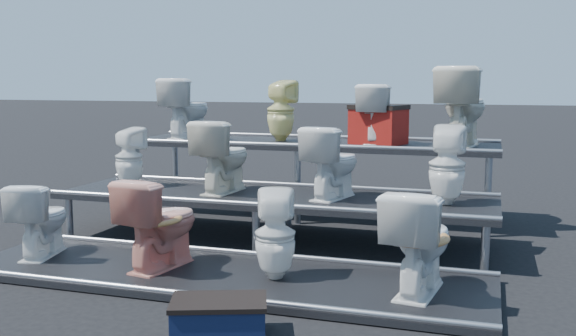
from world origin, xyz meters
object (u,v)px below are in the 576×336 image
(toilet_3, at_px, (419,241))
(toilet_9, at_px, (281,110))
(toilet_11, at_px, (462,107))
(toilet_7, at_px, (447,165))
(toilet_2, at_px, (275,234))
(toilet_8, at_px, (187,108))
(toilet_1, at_px, (160,222))
(toilet_6, at_px, (333,162))
(step_stool, at_px, (219,320))
(toilet_4, at_px, (129,157))
(red_crate, at_px, (378,127))
(toilet_0, at_px, (41,219))
(toilet_5, at_px, (223,156))
(toilet_10, at_px, (380,114))

(toilet_3, distance_m, toilet_9, 3.30)
(toilet_11, bearing_deg, toilet_7, 96.23)
(toilet_2, bearing_deg, toilet_8, -68.44)
(toilet_1, distance_m, toilet_6, 1.74)
(toilet_2, xyz_separation_m, step_stool, (-0.01, -1.03, -0.30))
(toilet_4, bearing_deg, toilet_11, -141.26)
(toilet_7, bearing_deg, toilet_4, 2.65)
(toilet_11, height_order, red_crate, toilet_11)
(toilet_0, relative_size, toilet_4, 1.04)
(toilet_5, bearing_deg, toilet_7, -175.13)
(toilet_3, xyz_separation_m, toilet_10, (-0.73, 2.60, 0.75))
(step_stool, bearing_deg, toilet_1, 112.70)
(toilet_8, bearing_deg, toilet_9, -173.72)
(toilet_1, height_order, toilet_9, toilet_9)
(toilet_4, bearing_deg, toilet_1, 146.40)
(red_crate, height_order, step_stool, red_crate)
(toilet_2, distance_m, toilet_5, 1.68)
(toilet_3, distance_m, toilet_5, 2.46)
(toilet_1, xyz_separation_m, step_stool, (0.96, -1.03, -0.33))
(toilet_0, distance_m, toilet_1, 1.15)
(toilet_6, height_order, toilet_8, toilet_8)
(toilet_7, bearing_deg, step_stool, 65.85)
(toilet_8, relative_size, toilet_11, 0.86)
(toilet_11, bearing_deg, toilet_0, 46.61)
(step_stool, bearing_deg, toilet_0, 133.70)
(toilet_7, relative_size, red_crate, 1.33)
(toilet_2, distance_m, step_stool, 1.07)
(toilet_1, height_order, toilet_6, toilet_6)
(toilet_1, xyz_separation_m, toilet_9, (0.16, 2.60, 0.79))
(toilet_3, relative_size, toilet_5, 1.05)
(toilet_5, distance_m, toilet_10, 1.89)
(step_stool, bearing_deg, toilet_4, 110.78)
(toilet_6, bearing_deg, toilet_10, -85.53)
(toilet_5, xyz_separation_m, toilet_9, (0.17, 1.30, 0.40))
(toilet_8, bearing_deg, red_crate, -174.73)
(toilet_0, relative_size, toilet_11, 0.76)
(toilet_8, height_order, red_crate, toilet_8)
(toilet_2, distance_m, toilet_4, 2.45)
(toilet_10, bearing_deg, toilet_5, 53.34)
(toilet_1, height_order, toilet_10, toilet_10)
(toilet_7, bearing_deg, toilet_3, 88.53)
(toilet_2, height_order, toilet_3, toilet_3)
(toilet_0, distance_m, toilet_4, 1.36)
(toilet_4, xyz_separation_m, toilet_9, (1.23, 1.30, 0.44))
(toilet_1, bearing_deg, toilet_7, -138.67)
(toilet_6, bearing_deg, red_crate, -85.53)
(toilet_4, relative_size, toilet_10, 0.94)
(toilet_1, height_order, toilet_2, toilet_1)
(toilet_4, distance_m, red_crate, 2.70)
(toilet_10, distance_m, toilet_11, 0.88)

